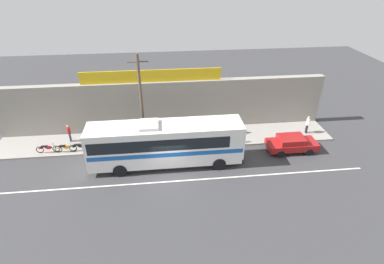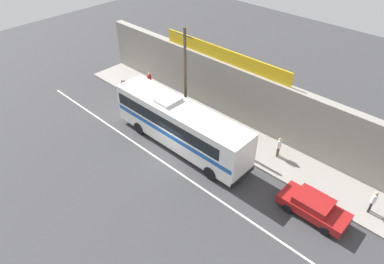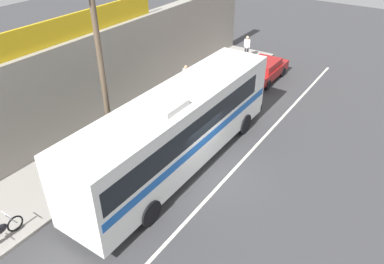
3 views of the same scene
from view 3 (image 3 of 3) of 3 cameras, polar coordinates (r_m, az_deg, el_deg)
name	(u,v)px [view 3 (image 3 of 3)]	position (r m, az deg, el deg)	size (l,w,h in m)	color
ground_plane	(209,173)	(16.34, 2.66, -6.40)	(70.00, 70.00, 0.00)	#3A3A3D
sidewalk_slab	(122,136)	(18.97, -10.82, -0.61)	(30.00, 3.60, 0.14)	gray
storefront_facade	(86,84)	(19.30, -16.20, 7.17)	(30.00, 0.70, 4.80)	gray
storefront_billboard	(56,31)	(17.67, -20.36, 14.45)	(12.44, 0.12, 1.10)	gold
road_center_stripe	(225,180)	(16.04, 5.12, -7.37)	(30.00, 0.14, 0.01)	silver
intercity_bus	(178,126)	(15.62, -2.19, 0.88)	(11.87, 2.63, 3.78)	white
parked_car	(264,69)	(24.99, 11.11, 9.52)	(4.20, 1.90, 1.37)	maroon
utility_pole	(103,77)	(14.90, -13.70, 8.31)	(1.60, 0.22, 8.19)	brown
pedestrian_near_shop	(186,76)	(22.64, -0.94, 8.68)	(0.30, 0.48, 1.67)	brown
pedestrian_by_curb	(247,45)	(27.98, 8.54, 13.15)	(0.30, 0.48, 1.71)	black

